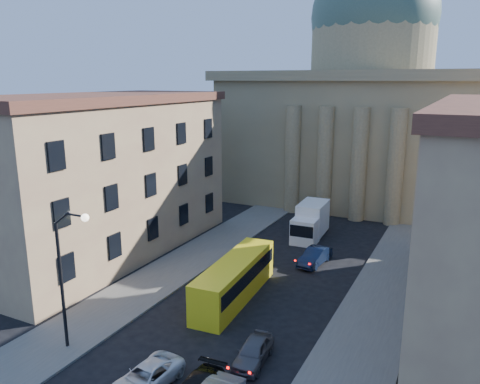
# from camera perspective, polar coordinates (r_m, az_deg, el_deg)

# --- Properties ---
(sidewalk_left) EXTENTS (5.00, 60.00, 0.15)m
(sidewalk_left) POSITION_cam_1_polar(r_m,az_deg,el_deg) (38.96, -10.47, -10.73)
(sidewalk_left) COLOR #595651
(sidewalk_left) RESTS_ON ground
(sidewalk_right) EXTENTS (5.00, 60.00, 0.15)m
(sidewalk_right) POSITION_cam_1_polar(r_m,az_deg,el_deg) (32.64, 15.25, -16.07)
(sidewalk_right) COLOR #595651
(sidewalk_right) RESTS_ON ground
(church) EXTENTS (68.02, 28.76, 36.60)m
(church) POSITION_cam_1_polar(r_m,az_deg,el_deg) (67.04, 15.27, 9.60)
(church) COLOR olive
(church) RESTS_ON ground
(building_left) EXTENTS (11.60, 26.60, 14.70)m
(building_left) POSITION_cam_1_polar(r_m,az_deg,el_deg) (44.98, -16.50, 2.06)
(building_left) COLOR tan
(building_left) RESTS_ON ground
(street_lamp) EXTENTS (2.62, 0.44, 8.83)m
(street_lamp) POSITION_cam_1_polar(r_m,az_deg,el_deg) (29.21, -20.39, -8.75)
(street_lamp) COLOR black
(street_lamp) RESTS_ON ground
(car_left_mid) EXTENTS (2.48, 4.69, 1.26)m
(car_left_mid) POSITION_cam_1_polar(r_m,az_deg,el_deg) (27.01, -11.35, -21.29)
(car_left_mid) COLOR white
(car_left_mid) RESTS_ON ground
(car_right_far) EXTENTS (1.98, 4.11, 1.35)m
(car_right_far) POSITION_cam_1_polar(r_m,az_deg,el_deg) (28.50, 1.64, -18.84)
(car_right_far) COLOR #4C4C51
(car_right_far) RESTS_ON ground
(car_right_distant) EXTENTS (2.06, 4.56, 1.45)m
(car_right_distant) POSITION_cam_1_polar(r_m,az_deg,el_deg) (42.22, 9.11, -7.76)
(car_right_distant) COLOR #0E1933
(car_right_distant) RESTS_ON ground
(city_bus) EXTENTS (3.07, 10.62, 2.96)m
(city_bus) POSITION_cam_1_polar(r_m,az_deg,el_deg) (35.30, -0.63, -10.45)
(city_bus) COLOR yellow
(city_bus) RESTS_ON ground
(box_truck) EXTENTS (2.80, 6.49, 3.50)m
(box_truck) POSITION_cam_1_polar(r_m,az_deg,el_deg) (48.85, 8.58, -3.62)
(box_truck) COLOR white
(box_truck) RESTS_ON ground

